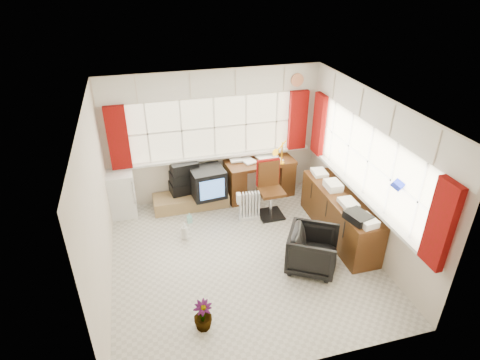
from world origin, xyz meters
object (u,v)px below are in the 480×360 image
at_px(desk_lamp, 282,147).
at_px(credenza, 339,214).
at_px(desk, 259,176).
at_px(tv_bench, 191,200).
at_px(task_chair, 269,186).
at_px(crt_tv, 208,182).
at_px(mini_fridge, 121,193).
at_px(radiator, 249,208).
at_px(office_chair, 313,250).

relative_size(desk_lamp, credenza, 0.24).
xyz_separation_m(desk, tv_bench, (-1.37, -0.08, -0.30)).
distance_m(task_chair, credenza, 1.32).
xyz_separation_m(credenza, crt_tv, (-1.96, 1.42, 0.13)).
height_order(credenza, mini_fridge, same).
bearing_deg(desk, credenza, -60.36).
bearing_deg(desk, tv_bench, -176.84).
xyz_separation_m(tv_bench, crt_tv, (0.32, -0.10, 0.40)).
xyz_separation_m(desk_lamp, crt_tv, (-1.41, 0.06, -0.57)).
bearing_deg(credenza, task_chair, 134.66).
bearing_deg(desk, crt_tv, -170.69).
bearing_deg(task_chair, crt_tv, 154.70).
xyz_separation_m(desk_lamp, radiator, (-0.78, -0.55, -0.87)).
height_order(desk_lamp, crt_tv, desk_lamp).
height_order(radiator, mini_fridge, mini_fridge).
distance_m(radiator, mini_fridge, 2.34).
bearing_deg(crt_tv, task_chair, -25.30).
bearing_deg(crt_tv, desk_lamp, -2.32).
height_order(radiator, credenza, credenza).
distance_m(desk, credenza, 1.84).
relative_size(task_chair, office_chair, 1.45).
xyz_separation_m(crt_tv, mini_fridge, (-1.57, 0.18, -0.10)).
bearing_deg(tv_bench, crt_tv, -16.79).
bearing_deg(crt_tv, tv_bench, 163.21).
xyz_separation_m(task_chair, crt_tv, (-1.04, 0.49, -0.04)).
height_order(office_chair, crt_tv, crt_tv).
bearing_deg(task_chair, credenza, -45.34).
relative_size(tv_bench, crt_tv, 2.14).
bearing_deg(tv_bench, radiator, -36.53).
relative_size(desk_lamp, tv_bench, 0.34).
relative_size(office_chair, radiator, 1.32).
distance_m(desk, mini_fridge, 2.62).
bearing_deg(desk_lamp, desk, 147.60).
bearing_deg(desk, office_chair, -86.69).
bearing_deg(radiator, credenza, -31.56).
bearing_deg(task_chair, office_chair, -84.83).
distance_m(office_chair, mini_fridge, 3.57).
relative_size(radiator, tv_bench, 0.39).
height_order(office_chair, credenza, credenza).
bearing_deg(office_chair, tv_bench, 65.35).
bearing_deg(credenza, radiator, 148.44).
distance_m(office_chair, radiator, 1.60).
height_order(task_chair, office_chair, task_chair).
relative_size(radiator, credenza, 0.27).
relative_size(radiator, mini_fridge, 0.65).
bearing_deg(crt_tv, radiator, -43.95).
bearing_deg(tv_bench, credenza, -33.70).
bearing_deg(desk_lamp, radiator, -144.86).
xyz_separation_m(radiator, tv_bench, (-0.95, 0.70, -0.10)).
bearing_deg(credenza, desk_lamp, 111.80).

